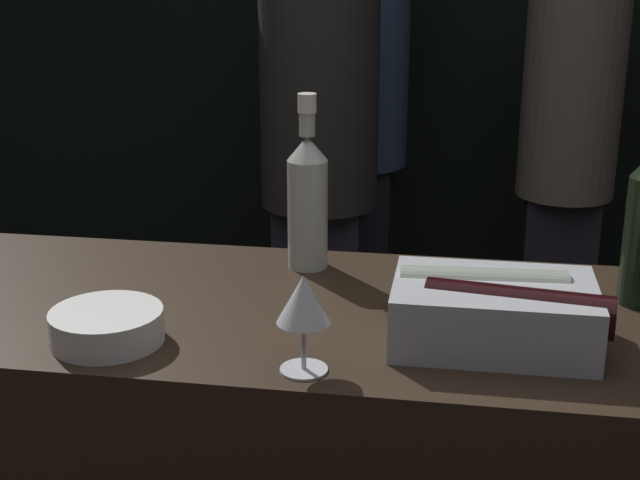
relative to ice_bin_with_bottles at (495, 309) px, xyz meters
The scene contains 8 objects.
wall_back_chalkboard 2.53m from the ice_bin_with_bottles, 97.17° to the left, with size 6.40×0.06×2.80m.
ice_bin_with_bottles is the anchor object (origin of this frame).
bowl_white 0.64m from the ice_bin_with_bottles, behind, with size 0.19×0.19×0.06m.
wine_glass 0.33m from the ice_bin_with_bottles, 152.24° to the right, with size 0.08×0.08×0.16m.
white_wine_bottle 0.49m from the ice_bin_with_bottles, 139.59° to the left, with size 0.08×0.08×0.36m.
person_in_hoodie 1.58m from the ice_bin_with_bottles, 109.96° to the left, with size 0.39×0.39×1.72m.
person_blond_tee 1.88m from the ice_bin_with_bottles, 80.75° to the left, with size 0.35×0.35×1.66m.
person_grey_polo 2.04m from the ice_bin_with_bottles, 103.95° to the left, with size 0.42×0.42×1.77m.
Camera 1 is at (0.25, -1.16, 1.62)m, focal length 50.00 mm.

